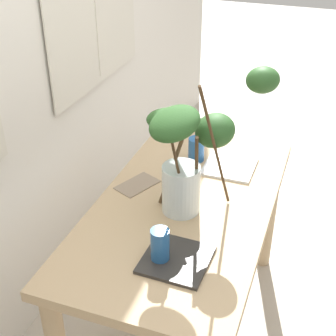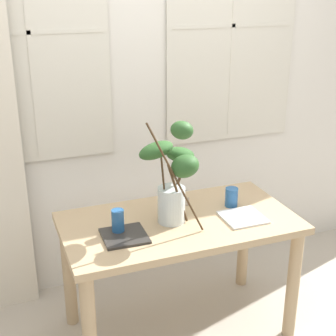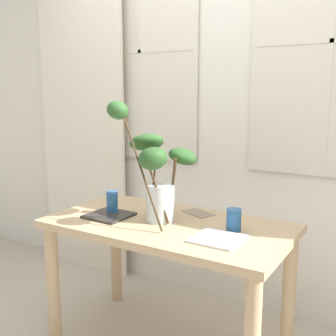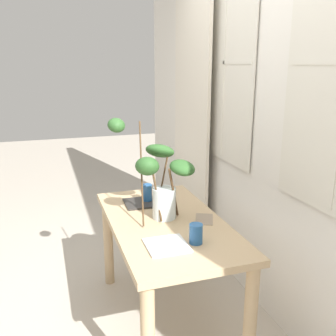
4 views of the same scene
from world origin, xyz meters
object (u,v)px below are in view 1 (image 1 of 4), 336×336
at_px(vase_with_branches, 188,151).
at_px(drinking_glass_blue_right, 196,149).
at_px(dining_table, 184,227).
at_px(plate_square_left, 176,259).
at_px(drinking_glass_blue_left, 160,246).
at_px(plate_square_right, 230,166).

bearing_deg(vase_with_branches, drinking_glass_blue_right, 11.57).
bearing_deg(drinking_glass_blue_right, dining_table, -170.75).
height_order(dining_table, plate_square_left, plate_square_left).
xyz_separation_m(drinking_glass_blue_right, plate_square_left, (-0.70, -0.14, -0.05)).
bearing_deg(drinking_glass_blue_right, vase_with_branches, -168.43).
xyz_separation_m(dining_table, drinking_glass_blue_left, (-0.36, -0.03, 0.19)).
bearing_deg(drinking_glass_blue_right, drinking_glass_blue_left, -173.16).
bearing_deg(plate_square_right, drinking_glass_blue_right, 85.25).
distance_m(vase_with_branches, drinking_glass_blue_left, 0.38).
height_order(vase_with_branches, drinking_glass_blue_right, vase_with_branches).
xyz_separation_m(plate_square_left, plate_square_right, (0.69, -0.03, -0.00)).
relative_size(drinking_glass_blue_right, plate_square_left, 0.50).
height_order(drinking_glass_blue_left, drinking_glass_blue_right, drinking_glass_blue_left).
relative_size(dining_table, vase_with_branches, 1.94).
bearing_deg(drinking_glass_blue_left, drinking_glass_blue_right, 6.84).
relative_size(drinking_glass_blue_left, plate_square_right, 0.59).
xyz_separation_m(vase_with_branches, plate_square_left, (-0.29, -0.06, -0.27)).
distance_m(dining_table, vase_with_branches, 0.41).
distance_m(dining_table, drinking_glass_blue_left, 0.41).
distance_m(dining_table, drinking_glass_blue_right, 0.41).
relative_size(vase_with_branches, plate_square_right, 2.99).
relative_size(plate_square_left, plate_square_right, 1.01).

